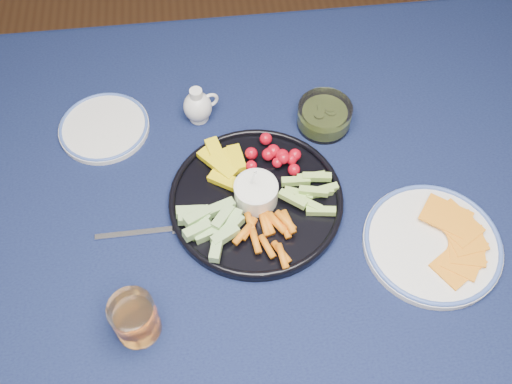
{
  "coord_description": "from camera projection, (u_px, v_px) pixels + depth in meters",
  "views": [
    {
      "loc": [
        -0.12,
        -0.58,
        1.67
      ],
      "look_at": [
        -0.06,
        -0.0,
        0.78
      ],
      "focal_mm": 40.0,
      "sensor_mm": 36.0,
      "label": 1
    }
  ],
  "objects": [
    {
      "name": "juice_tumbler",
      "position": [
        136.0,
        320.0,
        0.92
      ],
      "size": [
        0.07,
        0.07,
        0.09
      ],
      "color": "silver",
      "rests_on": "dining_table"
    },
    {
      "name": "crudite_platter",
      "position": [
        255.0,
        198.0,
        1.07
      ],
      "size": [
        0.33,
        0.33,
        0.11
      ],
      "color": "black",
      "rests_on": "dining_table"
    },
    {
      "name": "side_plate_extra",
      "position": [
        104.0,
        127.0,
        1.18
      ],
      "size": [
        0.19,
        0.19,
        0.02
      ],
      "color": "white",
      "rests_on": "dining_table"
    },
    {
      "name": "dining_table",
      "position": [
        283.0,
        221.0,
        1.17
      ],
      "size": [
        1.67,
        1.07,
        0.75
      ],
      "color": "#4F301A",
      "rests_on": "ground"
    },
    {
      "name": "pickle_bowl",
      "position": [
        324.0,
        117.0,
        1.17
      ],
      "size": [
        0.11,
        0.11,
        0.05
      ],
      "color": "silver",
      "rests_on": "dining_table"
    },
    {
      "name": "cheese_plate",
      "position": [
        433.0,
        242.0,
        1.03
      ],
      "size": [
        0.25,
        0.25,
        0.03
      ],
      "color": "white",
      "rests_on": "dining_table"
    },
    {
      "name": "fork_right",
      "position": [
        430.0,
        259.0,
        1.02
      ],
      "size": [
        0.15,
        0.06,
        0.0
      ],
      "color": "silver",
      "rests_on": "dining_table"
    },
    {
      "name": "fork_left",
      "position": [
        153.0,
        231.0,
        1.05
      ],
      "size": [
        0.18,
        0.02,
        0.0
      ],
      "color": "silver",
      "rests_on": "dining_table"
    },
    {
      "name": "creamer_pitcher",
      "position": [
        198.0,
        106.0,
        1.17
      ],
      "size": [
        0.08,
        0.06,
        0.08
      ],
      "color": "white",
      "rests_on": "dining_table"
    }
  ]
}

